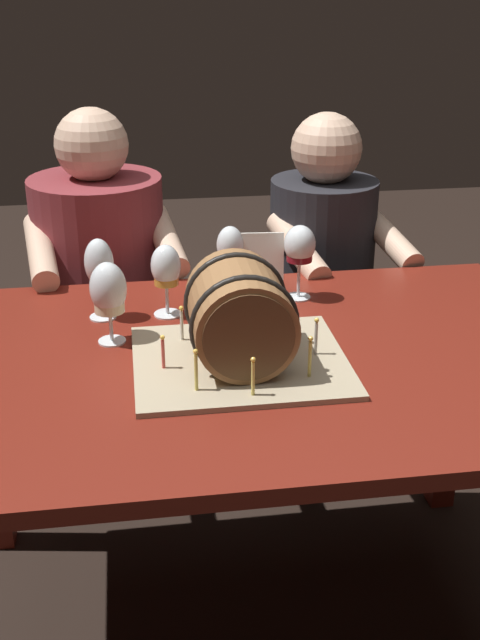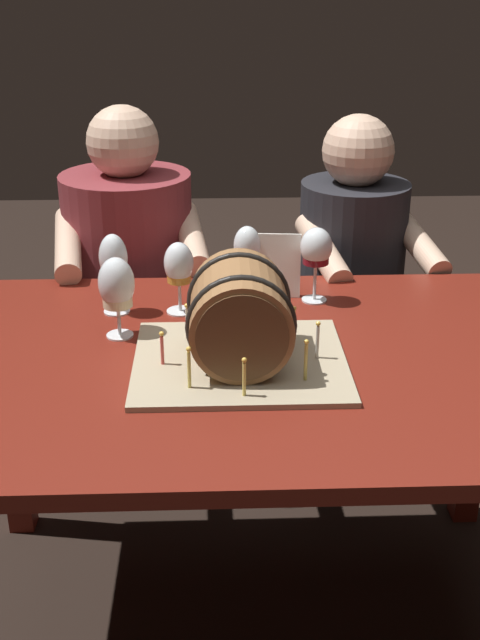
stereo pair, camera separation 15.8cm
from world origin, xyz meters
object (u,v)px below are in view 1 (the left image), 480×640
menu_card (261,265)px  person_seated_right (319,314)px  wine_glass_rose (231,249)px  person_seated_left (105,314)px  wine_glass_empty (99,265)px  wine_glass_red (300,247)px  barrel_cake (240,322)px  dining_table (252,398)px  wine_glass_white (108,292)px  wine_glass_amber (166,269)px

menu_card → person_seated_right: size_ratio=0.14×
menu_card → wine_glass_rose: bearing=175.8°
person_seated_left → person_seated_right: 0.66m
wine_glass_empty → wine_glass_red: bearing=6.3°
barrel_cake → menu_card: 0.38m
wine_glass_empty → person_seated_left: bearing=91.8°
dining_table → barrel_cake: (-0.03, -0.04, 0.20)m
barrel_cake → wine_glass_empty: 0.40m
wine_glass_white → menu_card: size_ratio=1.16×
wine_glass_empty → person_seated_right: size_ratio=0.17×
barrel_cake → menu_card: (0.11, 0.37, -0.02)m
menu_card → person_seated_left: (-0.41, 0.39, -0.28)m
wine_glass_white → wine_glass_empty: bearing=98.8°
wine_glass_amber → menu_card: bearing=21.1°
wine_glass_red → person_seated_right: size_ratio=0.16×
wine_glass_empty → person_seated_left: 0.58m
barrel_cake → wine_glass_red: size_ratio=2.34×
dining_table → wine_glass_red: (0.16, 0.30, 0.24)m
dining_table → wine_glass_rose: wine_glass_rose is taller
wine_glass_red → wine_glass_empty: (-0.48, -0.05, 0.00)m
barrel_cake → wine_glass_white: barrel_cake is taller
person_seated_left → person_seated_right: person_seated_left is taller
dining_table → wine_glass_rose: 0.41m
wine_glass_red → person_seated_right: bearing=68.3°
wine_glass_amber → menu_card: size_ratio=1.09×
menu_card → person_seated_right: (0.26, 0.39, -0.32)m
wine_glass_empty → person_seated_right: 0.88m
barrel_cake → person_seated_right: size_ratio=0.39×
wine_glass_amber → person_seated_left: 0.60m
wine_glass_empty → wine_glass_rose: size_ratio=1.09×
wine_glass_red → menu_card: (-0.09, 0.03, -0.05)m
wine_glass_rose → person_seated_left: bearing=131.5°
wine_glass_empty → wine_glass_white: bearing=-81.2°
wine_glass_red → wine_glass_amber: size_ratio=1.08×
wine_glass_rose → person_seated_left: (-0.33, 0.38, -0.32)m
dining_table → barrel_cake: barrel_cake is taller
dining_table → wine_glass_amber: bearing=124.4°
barrel_cake → wine_glass_amber: (-0.13, 0.28, 0.02)m
dining_table → menu_card: bearing=77.1°
person_seated_right → barrel_cake: bearing=-115.7°
menu_card → person_seated_left: bearing=141.5°
wine_glass_white → person_seated_left: (-0.04, 0.61, -0.32)m
wine_glass_rose → menu_card: bearing=-9.3°
dining_table → barrel_cake: size_ratio=3.25×
wine_glass_white → wine_glass_rose: 0.38m
wine_glass_red → wine_glass_rose: wine_glass_red is taller
person_seated_left → wine_glass_empty: bearing=-88.2°
wine_glass_white → wine_glass_rose: wine_glass_white is taller
barrel_cake → wine_glass_empty: bearing=135.3°
barrel_cake → person_seated_left: size_ratio=0.38×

